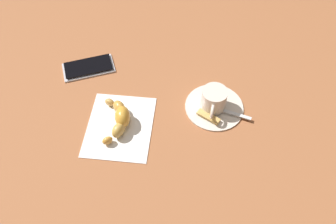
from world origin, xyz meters
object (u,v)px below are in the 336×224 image
(teaspoon, at_px, (218,109))
(croissant, at_px, (120,118))
(saucer, at_px, (214,107))
(napkin, at_px, (120,126))
(cell_phone, at_px, (88,67))
(sugar_packet, at_px, (208,117))
(espresso_cup, at_px, (214,100))

(teaspoon, bearing_deg, croissant, -176.53)
(saucer, xyz_separation_m, teaspoon, (0.01, -0.01, 0.01))
(napkin, xyz_separation_m, cell_phone, (-0.08, 0.20, 0.00))
(teaspoon, xyz_separation_m, cell_phone, (-0.33, 0.18, -0.01))
(sugar_packet, bearing_deg, saucer, 96.15)
(saucer, bearing_deg, sugar_packet, -124.19)
(napkin, relative_size, croissant, 1.38)
(sugar_packet, bearing_deg, napkin, -139.30)
(saucer, height_order, cell_phone, cell_phone)
(teaspoon, xyz_separation_m, sugar_packet, (-0.03, -0.02, 0.00))
(croissant, bearing_deg, teaspoon, 3.47)
(croissant, bearing_deg, sugar_packet, -1.98)
(cell_phone, bearing_deg, napkin, -67.53)
(napkin, xyz_separation_m, croissant, (0.00, 0.01, 0.02))
(croissant, height_order, cell_phone, croissant)
(teaspoon, bearing_deg, napkin, -174.51)
(espresso_cup, relative_size, sugar_packet, 1.46)
(saucer, height_order, sugar_packet, sugar_packet)
(croissant, distance_m, cell_phone, 0.21)
(espresso_cup, height_order, napkin, espresso_cup)
(espresso_cup, height_order, cell_phone, espresso_cup)
(sugar_packet, bearing_deg, croissant, -141.65)
(saucer, height_order, napkin, saucer)
(espresso_cup, height_order, teaspoon, espresso_cup)
(saucer, distance_m, napkin, 0.24)
(napkin, bearing_deg, teaspoon, 5.49)
(teaspoon, bearing_deg, espresso_cup, 137.19)
(napkin, bearing_deg, cell_phone, 112.47)
(sugar_packet, distance_m, napkin, 0.22)
(espresso_cup, bearing_deg, saucer, -2.64)
(teaspoon, xyz_separation_m, napkin, (-0.25, -0.02, -0.01))
(teaspoon, distance_m, croissant, 0.24)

